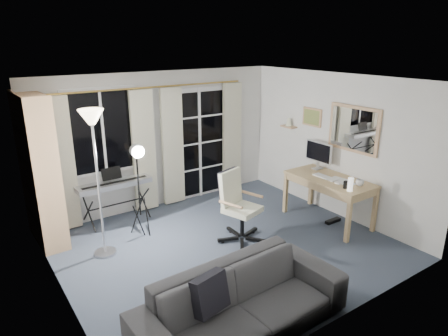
# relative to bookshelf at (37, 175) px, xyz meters

# --- Properties ---
(floor) EXTENTS (4.50, 4.00, 0.02)m
(floor) POSITION_rel_bookshelf_xyz_m (2.13, -1.69, -1.06)
(floor) COLOR #323C49
(floor) RESTS_ON ground
(window) EXTENTS (1.20, 0.08, 1.40)m
(window) POSITION_rel_bookshelf_xyz_m (1.08, 0.28, 0.45)
(window) COLOR white
(window) RESTS_ON floor
(french_door) EXTENTS (1.32, 0.09, 2.11)m
(french_door) POSITION_rel_bookshelf_xyz_m (2.88, 0.28, -0.03)
(french_door) COLOR white
(french_door) RESTS_ON floor
(curtains) EXTENTS (3.60, 0.07, 2.13)m
(curtains) POSITION_rel_bookshelf_xyz_m (1.99, 0.19, 0.04)
(curtains) COLOR gold
(curtains) RESTS_ON floor
(bookshelf) EXTENTS (0.39, 1.04, 2.22)m
(bookshelf) POSITION_rel_bookshelf_xyz_m (0.00, 0.00, 0.00)
(bookshelf) COLOR tan
(bookshelf) RESTS_ON floor
(torchiere_lamp) EXTENTS (0.41, 0.41, 2.06)m
(torchiere_lamp) POSITION_rel_bookshelf_xyz_m (0.60, -0.88, 0.61)
(torchiere_lamp) COLOR #B2B2B7
(torchiere_lamp) RESTS_ON floor
(keyboard_piano) EXTENTS (1.21, 0.60, 0.87)m
(keyboard_piano) POSITION_rel_bookshelf_xyz_m (1.11, 0.00, -0.39)
(keyboard_piano) COLOR black
(keyboard_piano) RESTS_ON floor
(studio_light) EXTENTS (0.29, 0.30, 1.49)m
(studio_light) POSITION_rel_bookshelf_xyz_m (1.26, -0.67, 0.14)
(studio_light) COLOR black
(studio_light) RESTS_ON floor
(office_chair) EXTENTS (0.74, 0.71, 1.07)m
(office_chair) POSITION_rel_bookshelf_xyz_m (2.40, -1.55, -0.42)
(office_chair) COLOR black
(office_chair) RESTS_ON floor
(desk) EXTENTS (0.71, 1.43, 0.76)m
(desk) POSITION_rel_bookshelf_xyz_m (4.01, -1.94, -0.39)
(desk) COLOR tan
(desk) RESTS_ON floor
(monitor) EXTENTS (0.18, 0.55, 0.48)m
(monitor) POSITION_rel_bookshelf_xyz_m (4.21, -1.49, -0.00)
(monitor) COLOR silver
(monitor) RESTS_ON desk
(desk_clutter) EXTENTS (0.45, 0.87, 0.97)m
(desk_clutter) POSITION_rel_bookshelf_xyz_m (3.94, -2.17, -0.46)
(desk_clutter) COLOR white
(desk_clutter) RESTS_ON desk
(mug) EXTENTS (0.13, 0.10, 0.13)m
(mug) POSITION_rel_bookshelf_xyz_m (4.11, -2.44, -0.23)
(mug) COLOR silver
(mug) RESTS_ON desk
(wall_mirror) EXTENTS (0.04, 0.94, 0.74)m
(wall_mirror) POSITION_rel_bookshelf_xyz_m (4.35, -2.04, 0.50)
(wall_mirror) COLOR tan
(wall_mirror) RESTS_ON floor
(framed_print) EXTENTS (0.03, 0.42, 0.32)m
(framed_print) POSITION_rel_bookshelf_xyz_m (4.36, -1.14, 0.55)
(framed_print) COLOR tan
(framed_print) RESTS_ON floor
(wall_shelf) EXTENTS (0.16, 0.30, 0.18)m
(wall_shelf) POSITION_rel_bookshelf_xyz_m (4.29, -0.64, 0.35)
(wall_shelf) COLOR tan
(wall_shelf) RESTS_ON floor
(sofa) EXTENTS (2.31, 0.74, 0.89)m
(sofa) POSITION_rel_bookshelf_xyz_m (1.25, -3.24, -0.61)
(sofa) COLOR #2F2F31
(sofa) RESTS_ON floor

